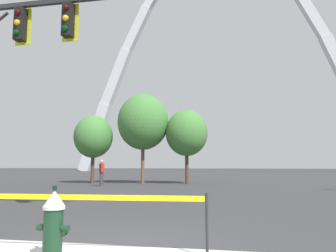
{
  "coord_description": "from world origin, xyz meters",
  "views": [
    {
      "loc": [
        1.73,
        -4.98,
        1.28
      ],
      "look_at": [
        -0.21,
        5.0,
        2.5
      ],
      "focal_mm": 34.74,
      "sensor_mm": 36.0,
      "label": 1
    }
  ],
  "objects": [
    {
      "name": "fire_hydrant",
      "position": [
        -0.69,
        -0.78,
        0.47
      ],
      "size": [
        0.46,
        0.48,
        0.99
      ],
      "color": "black",
      "rests_on": "ground"
    },
    {
      "name": "caution_tape_barrier",
      "position": [
        -1.28,
        -0.5,
        0.61
      ],
      "size": [
        5.35,
        0.38,
        0.89
      ],
      "color": "#232326",
      "rests_on": "ground"
    },
    {
      "name": "tree_far_left",
      "position": [
        -7.91,
        16.68,
        3.28
      ],
      "size": [
        2.75,
        2.75,
        4.8
      ],
      "color": "#473323",
      "rests_on": "ground"
    },
    {
      "name": "tree_left_mid",
      "position": [
        -4.35,
        17.09,
        4.31
      ],
      "size": [
        3.6,
        3.6,
        6.3
      ],
      "color": "brown",
      "rests_on": "ground"
    },
    {
      "name": "pedestrian_walking_left",
      "position": [
        -6.07,
        13.92,
        0.82
      ],
      "size": [
        0.38,
        0.38,
        1.59
      ],
      "color": "#38383D",
      "rests_on": "ground"
    },
    {
      "name": "tree_center_left",
      "position": [
        -1.28,
        17.33,
        3.49
      ],
      "size": [
        2.92,
        2.92,
        5.11
      ],
      "color": "#473323",
      "rests_on": "ground"
    },
    {
      "name": "ground_plane",
      "position": [
        0.0,
        0.0,
        0.0
      ],
      "size": [
        240.0,
        240.0,
        0.0
      ],
      "primitive_type": "plane",
      "color": "#333335"
    },
    {
      "name": "monument_arch",
      "position": [
        0.0,
        61.26,
        22.71
      ],
      "size": [
        61.3,
        2.31,
        51.32
      ],
      "color": "silver",
      "rests_on": "ground"
    }
  ]
}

